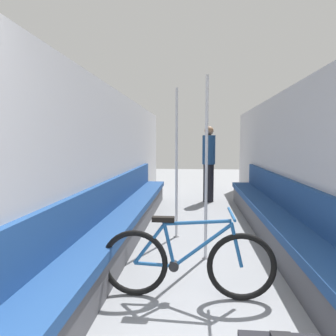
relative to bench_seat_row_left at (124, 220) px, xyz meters
name	(u,v)px	position (x,y,z in m)	size (l,w,h in m)	color
wall_left	(105,164)	(-0.25, -0.09, 0.81)	(0.10, 10.35, 2.20)	#B2B2B7
wall_right	(302,165)	(2.41, -0.09, 0.81)	(0.10, 10.35, 2.20)	#B2B2B7
bench_seat_row_left	(124,220)	(0.00, 0.00, 0.00)	(0.46, 6.06, 0.89)	#4C4C51
bench_seat_row_right	(278,223)	(2.16, 0.00, 0.00)	(0.46, 6.06, 0.89)	#4C4C51
bicycle	(187,262)	(0.94, -1.54, 0.03)	(1.57, 0.46, 0.79)	black
grab_pole_near	(177,166)	(0.74, 0.20, 0.77)	(0.08, 0.08, 2.18)	gray
grab_pole_far	(206,171)	(1.14, -0.60, 0.77)	(0.08, 0.08, 2.18)	gray
passenger_standing	(209,163)	(1.33, 2.89, 0.62)	(0.30, 0.30, 1.77)	black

